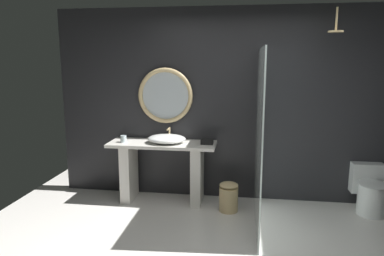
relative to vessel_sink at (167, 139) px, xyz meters
name	(u,v)px	position (x,y,z in m)	size (l,w,h in m)	color
back_wall_panel	(230,105)	(0.82, 0.33, 0.42)	(4.80, 0.10, 2.60)	#232326
vanity_counter	(163,166)	(-0.06, 0.01, -0.38)	(1.43, 0.50, 0.82)	silver
vessel_sink	(167,139)	(0.00, 0.00, 0.00)	(0.51, 0.42, 0.18)	white
tumbler_cup	(124,139)	(-0.58, -0.05, -0.01)	(0.08, 0.08, 0.09)	silver
tissue_box	(207,141)	(0.54, 0.01, -0.02)	(0.16, 0.12, 0.07)	black
round_wall_mirror	(165,96)	(-0.06, 0.24, 0.55)	(0.76, 0.06, 0.76)	#D6B77F
shower_glass_panel	(259,139)	(1.18, -0.48, 0.14)	(0.02, 1.52, 2.04)	silver
rain_shower_head	(336,29)	(2.03, -0.10, 1.38)	(0.17, 0.17, 0.28)	#D6B77F
toilet	(370,191)	(2.62, 0.04, -0.61)	(0.39, 0.55, 0.59)	white
waste_bin	(229,196)	(0.84, -0.20, -0.68)	(0.24, 0.24, 0.38)	#D6B77F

